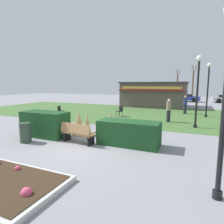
# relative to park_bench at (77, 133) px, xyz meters

# --- Properties ---
(ground_plane) EXTENTS (80.00, 80.00, 0.00)m
(ground_plane) POSITION_rel_park_bench_xyz_m (0.59, -0.31, -0.48)
(ground_plane) COLOR gray
(lawn_patch) EXTENTS (36.00, 12.00, 0.01)m
(lawn_patch) POSITION_rel_park_bench_xyz_m (0.59, 9.99, -0.48)
(lawn_patch) COLOR #446B33
(lawn_patch) RESTS_ON ground_plane
(park_bench) EXTENTS (1.76, 0.75, 0.95)m
(park_bench) POSITION_rel_park_bench_xyz_m (0.00, 0.00, 0.00)
(park_bench) COLOR #9E7547
(park_bench) RESTS_ON ground_plane
(hedge_left) EXTENTS (2.47, 1.10, 1.31)m
(hedge_left) POSITION_rel_park_bench_xyz_m (-2.25, 0.34, 0.17)
(hedge_left) COLOR #19421E
(hedge_left) RESTS_ON ground_plane
(hedge_right) EXTENTS (2.75, 1.10, 1.10)m
(hedge_right) POSITION_rel_park_bench_xyz_m (2.26, 0.71, 0.07)
(hedge_right) COLOR #19421E
(hedge_right) RESTS_ON ground_plane
(ornamental_grass_behind_left) EXTENTS (0.73, 0.73, 1.34)m
(ornamental_grass_behind_left) POSITION_rel_park_bench_xyz_m (-0.75, 1.26, 0.19)
(ornamental_grass_behind_left) COLOR tan
(ornamental_grass_behind_left) RESTS_ON ground_plane
(ornamental_grass_behind_right) EXTENTS (0.51, 0.51, 1.30)m
(ornamental_grass_behind_right) POSITION_rel_park_bench_xyz_m (-0.25, 1.27, 0.17)
(ornamental_grass_behind_right) COLOR tan
(ornamental_grass_behind_right) RESTS_ON ground_plane
(ornamental_grass_behind_center) EXTENTS (0.65, 0.65, 1.28)m
(ornamental_grass_behind_center) POSITION_rel_park_bench_xyz_m (0.82, 1.88, 0.16)
(ornamental_grass_behind_center) COLOR tan
(ornamental_grass_behind_center) RESTS_ON ground_plane
(lamppost_mid) EXTENTS (0.36, 0.36, 4.46)m
(lamppost_mid) POSITION_rel_park_bench_xyz_m (4.98, 5.76, 2.31)
(lamppost_mid) COLOR black
(lamppost_mid) RESTS_ON ground_plane
(lamppost_far) EXTENTS (0.36, 0.36, 4.46)m
(lamppost_far) POSITION_rel_park_bench_xyz_m (5.77, 10.46, 2.31)
(lamppost_far) COLOR black
(lamppost_far) RESTS_ON ground_plane
(trash_bin) EXTENTS (0.52, 0.52, 0.93)m
(trash_bin) POSITION_rel_park_bench_xyz_m (-2.34, -0.85, -0.02)
(trash_bin) COLOR #2D4233
(trash_bin) RESTS_ON ground_plane
(food_kiosk) EXTENTS (7.85, 5.32, 3.02)m
(food_kiosk) POSITION_rel_park_bench_xyz_m (0.10, 16.92, 1.04)
(food_kiosk) COLOR #594C47
(food_kiosk) RESTS_ON ground_plane
(cafe_chair_west) EXTENTS (0.50, 0.50, 0.89)m
(cafe_chair_west) POSITION_rel_park_bench_xyz_m (6.67, 7.08, 0.05)
(cafe_chair_west) COLOR black
(cafe_chair_west) RESTS_ON ground_plane
(cafe_chair_east) EXTENTS (0.57, 0.57, 0.89)m
(cafe_chair_east) POSITION_rel_park_bench_xyz_m (-0.90, 7.69, 0.05)
(cafe_chair_east) COLOR black
(cafe_chair_east) RESTS_ON ground_plane
(cafe_chair_north) EXTENTS (0.50, 0.50, 0.89)m
(cafe_chair_north) POSITION_rel_park_bench_xyz_m (-5.71, 5.85, 0.05)
(cafe_chair_north) COLOR black
(cafe_chair_north) RESTS_ON ground_plane
(person_strolling) EXTENTS (0.34, 0.34, 1.69)m
(person_strolling) POSITION_rel_park_bench_xyz_m (4.04, 11.65, 0.38)
(person_strolling) COLOR #23232D
(person_strolling) RESTS_ON ground_plane
(person_standing) EXTENTS (0.34, 0.34, 1.69)m
(person_standing) POSITION_rel_park_bench_xyz_m (3.17, 6.97, 0.38)
(person_standing) COLOR #23232D
(person_standing) RESTS_ON ground_plane
(parked_car_west_slot) EXTENTS (4.30, 2.25, 1.20)m
(parked_car_west_slot) POSITION_rel_park_bench_xyz_m (-1.74, 25.52, 0.16)
(parked_car_west_slot) COLOR black
(parked_car_west_slot) RESTS_ON ground_plane
(parked_car_center_slot) EXTENTS (4.35, 2.35, 1.20)m
(parked_car_center_slot) POSITION_rel_park_bench_xyz_m (3.40, 25.52, 0.16)
(parked_car_center_slot) COLOR navy
(parked_car_center_slot) RESTS_ON ground_plane
(tree_left_bg) EXTENTS (0.91, 0.96, 5.83)m
(tree_left_bg) POSITION_rel_park_bench_xyz_m (1.33, 33.06, 2.07)
(tree_left_bg) COLOR brown
(tree_left_bg) RESTS_ON ground_plane
(tree_right_bg) EXTENTS (0.91, 0.96, 6.41)m
(tree_right_bg) POSITION_rel_park_bench_xyz_m (4.19, 32.85, 2.36)
(tree_right_bg) COLOR brown
(tree_right_bg) RESTS_ON ground_plane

